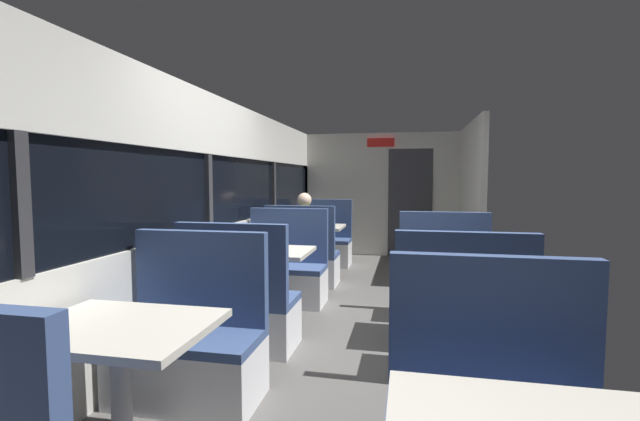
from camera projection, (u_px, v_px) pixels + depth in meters
name	position (u px, v px, depth m)	size (l,w,h in m)	color
ground_plane	(351.00, 334.00, 4.04)	(3.30, 9.20, 0.02)	#514F4C
carriage_window_panel_left	(207.00, 214.00, 4.25)	(0.09, 8.48, 2.30)	beige
carriage_end_bulkhead	(383.00, 195.00, 8.04)	(2.90, 0.11, 2.30)	beige
carriage_aisle_panel_right	(470.00, 198.00, 6.60)	(0.08, 2.40, 2.30)	beige
dining_table_near_window	(119.00, 344.00, 2.13)	(0.90, 0.70, 0.74)	#9E9EA3
bench_near_window_facing_entry	(191.00, 349.00, 2.84)	(0.95, 0.50, 1.10)	silver
dining_table_mid_window	(266.00, 260.00, 4.33)	(0.90, 0.70, 0.74)	#9E9EA3
bench_mid_window_facing_end	(240.00, 311.00, 3.67)	(0.95, 0.50, 1.10)	silver
bench_mid_window_facing_entry	(285.00, 275.00, 5.03)	(0.95, 0.50, 1.10)	silver
dining_table_far_window	(314.00, 232.00, 6.53)	(0.90, 0.70, 0.74)	#9E9EA3
bench_far_window_facing_end	(303.00, 261.00, 5.87)	(0.95, 0.50, 1.10)	silver
bench_far_window_facing_entry	(322.00, 245.00, 7.23)	(0.95, 0.50, 1.10)	silver
dining_table_rear_aisle	(452.00, 272.00, 3.77)	(0.90, 0.70, 0.74)	#9E9EA3
bench_rear_aisle_facing_end	(461.00, 334.00, 3.11)	(0.95, 0.50, 1.10)	silver
bench_rear_aisle_facing_entry	(444.00, 287.00, 4.48)	(0.95, 0.50, 1.10)	silver
seated_passenger	(304.00, 245.00, 5.92)	(0.47, 0.55, 1.26)	#26262D
coffee_cup_primary	(282.00, 244.00, 4.43)	(0.07, 0.07, 0.09)	#26598C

